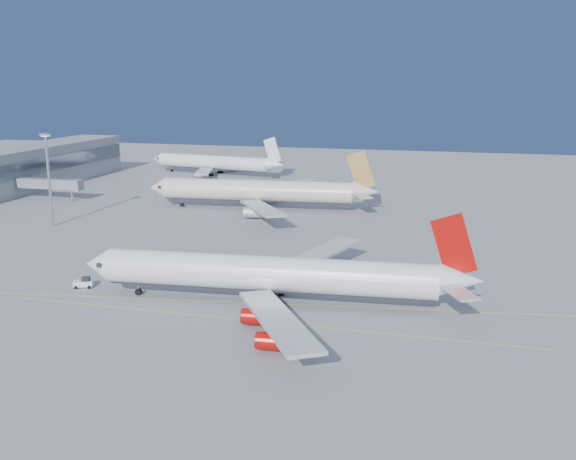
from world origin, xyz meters
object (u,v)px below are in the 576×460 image
(airliner_virgin, at_px, (275,275))
(light_mast, at_px, (48,172))
(pushback_tug, at_px, (84,283))
(airliner_etihad, at_px, (262,191))
(airliner_third, at_px, (216,163))

(airliner_virgin, xyz_separation_m, light_mast, (-74.86, 43.63, 9.35))
(pushback_tug, bearing_deg, airliner_etihad, 62.81)
(airliner_etihad, distance_m, airliner_third, 75.14)
(airliner_etihad, xyz_separation_m, pushback_tug, (-10.89, -80.22, -4.72))
(pushback_tug, height_order, light_mast, light_mast)
(airliner_virgin, distance_m, airliner_third, 158.09)
(pushback_tug, bearing_deg, light_mast, 110.50)
(airliner_etihad, bearing_deg, airliner_virgin, -76.32)
(airliner_virgin, height_order, airliner_etihad, airliner_etihad)
(airliner_etihad, distance_m, light_mast, 60.63)
(airliner_virgin, bearing_deg, light_mast, 145.39)
(pushback_tug, bearing_deg, airliner_virgin, -18.41)
(airliner_virgin, xyz_separation_m, airliner_third, (-66.08, 143.62, -0.31))
(airliner_third, bearing_deg, airliner_etihad, -49.87)
(airliner_virgin, relative_size, airliner_etihad, 1.00)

